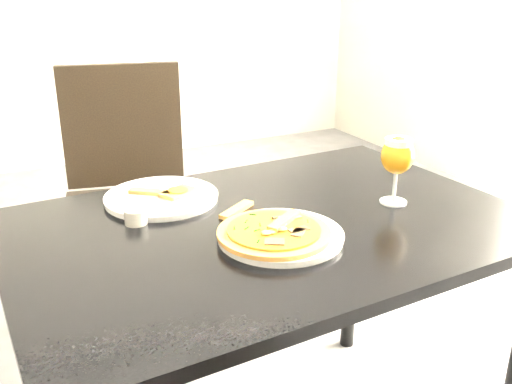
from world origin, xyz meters
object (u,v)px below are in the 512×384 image
chair_far (128,193)px  pizza (274,231)px  beer_glass (397,156)px  dining_table (270,255)px

chair_far → pizza: size_ratio=4.00×
beer_glass → dining_table: bearing=173.7°
chair_far → beer_glass: 1.07m
dining_table → pizza: size_ratio=4.95×
dining_table → beer_glass: 0.40m
dining_table → beer_glass: (0.34, -0.04, 0.21)m
pizza → chair_far: bearing=95.0°
chair_far → beer_glass: size_ratio=5.74×
dining_table → chair_far: 0.88m
pizza → beer_glass: 0.40m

